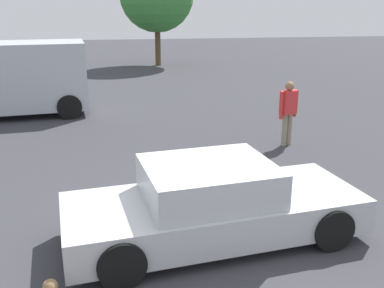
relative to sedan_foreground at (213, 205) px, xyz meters
name	(u,v)px	position (x,y,z in m)	size (l,w,h in m)	color
ground_plane	(203,244)	(-0.18, -0.14, -0.57)	(80.00, 80.00, 0.00)	#38383D
sedan_foreground	(213,205)	(0.00, 0.00, 0.00)	(4.66, 2.29, 1.23)	#B7BABF
van_white	(6,77)	(-4.74, 8.80, 0.67)	(5.07, 2.67, 2.30)	#B2B7C1
pedestrian	(288,108)	(2.86, 4.31, 0.40)	(0.53, 0.38, 1.63)	gray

